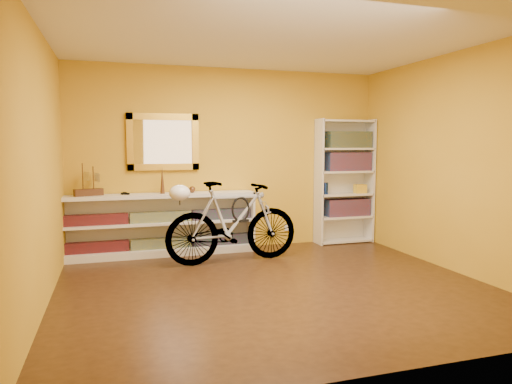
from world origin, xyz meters
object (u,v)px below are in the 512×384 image
object	(u,v)px
helmet	(180,193)
console_unit	(161,224)
bookcase	(345,181)
bicycle	(233,222)

from	to	relation	value
helmet	console_unit	bearing A→B (deg)	102.84
bookcase	bicycle	size ratio (longest dim) A/B	1.06
console_unit	helmet	size ratio (longest dim) A/B	10.00
bookcase	helmet	world-z (taller)	bookcase
console_unit	bicycle	xyz separation A→B (m)	(0.85, -0.67, 0.10)
console_unit	bookcase	bearing A→B (deg)	0.51
console_unit	bookcase	size ratio (longest dim) A/B	1.37
console_unit	bicycle	bearing A→B (deg)	-38.23
console_unit	helmet	xyz separation A→B (m)	(0.16, -0.72, 0.50)
console_unit	helmet	bearing A→B (deg)	-77.16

